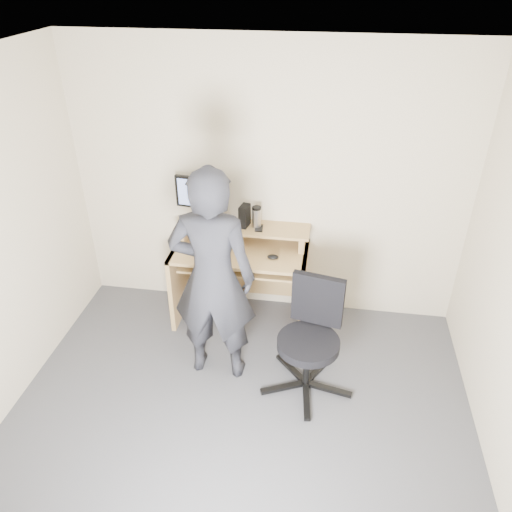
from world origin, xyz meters
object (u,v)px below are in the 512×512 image
(desk, at_px, (242,265))
(person, at_px, (213,279))
(monitor, at_px, (200,196))
(office_chair, at_px, (311,333))

(desk, relative_size, person, 0.66)
(desk, distance_m, monitor, 0.73)
(desk, relative_size, monitor, 2.64)
(office_chair, relative_size, person, 0.51)
(desk, bearing_deg, person, -95.77)
(monitor, xyz_separation_m, person, (0.30, -0.87, -0.27))
(monitor, bearing_deg, office_chair, -32.70)
(desk, bearing_deg, office_chair, -49.71)
(monitor, relative_size, person, 0.25)
(desk, height_order, monitor, monitor)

